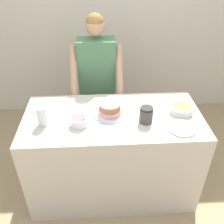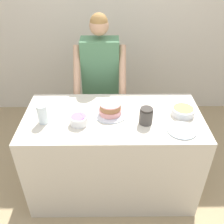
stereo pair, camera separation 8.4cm
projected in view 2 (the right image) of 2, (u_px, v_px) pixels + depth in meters
name	position (u px, v px, depth m)	size (l,w,h in m)	color
ground_plane	(113.00, 217.00, 2.30)	(14.00, 14.00, 0.00)	tan
wall_back	(112.00, 19.00, 3.11)	(10.00, 0.05, 2.60)	beige
counter	(113.00, 154.00, 2.35)	(1.51, 0.73, 0.88)	beige
person_baker	(100.00, 75.00, 2.64)	(0.52, 0.44, 1.56)	#2D2D38
cake	(110.00, 109.00, 2.09)	(0.29, 0.29, 0.11)	silver
frosting_bowl_purple	(79.00, 120.00, 1.99)	(0.14, 0.14, 0.15)	white
frosting_bowl_olive	(183.00, 111.00, 2.10)	(0.19, 0.19, 0.06)	white
drinking_glass	(43.00, 114.00, 1.98)	(0.08, 0.08, 0.16)	silver
ceramic_plate	(182.00, 130.00, 1.93)	(0.23, 0.23, 0.01)	silver
stoneware_jar	(146.00, 116.00, 1.98)	(0.11, 0.11, 0.14)	#4C4742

